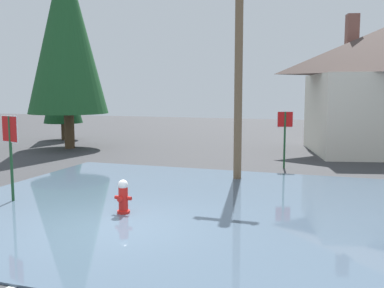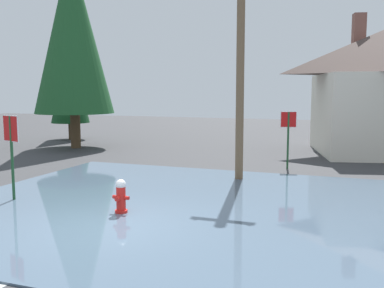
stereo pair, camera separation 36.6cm
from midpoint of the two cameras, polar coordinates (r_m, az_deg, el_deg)
name	(u,v)px [view 2 (the right image)]	position (r m, az deg, el deg)	size (l,w,h in m)	color
ground_plane	(114,229)	(10.71, -9.05, -10.69)	(80.00, 80.00, 0.10)	#38383A
flood_puddle	(200,207)	(12.14, 1.86, -8.14)	(13.93, 11.18, 0.04)	#4C6075
lane_stop_bar	(27,250)	(9.63, -19.36, -12.71)	(3.90, 0.30, 0.01)	silver
stop_sign_near	(11,140)	(13.54, -21.46, 0.48)	(0.72, 0.25, 2.47)	#1E4C28
fire_hydrant	(121,197)	(11.60, -8.21, -6.76)	(0.46, 0.39, 0.91)	red
utility_pole	(240,64)	(15.69, 6.89, 10.11)	(1.60, 0.28, 7.77)	brown
stop_sign_far	(288,129)	(18.30, 12.81, 1.92)	(0.62, 0.21, 2.32)	#1E4C28
pine_tree_tall_left	(69,84)	(29.59, -15.11, 7.46)	(2.43, 2.43, 6.07)	#4C3823
pine_tree_mid_left	(72,32)	(25.36, -14.68, 13.74)	(4.27, 4.27, 10.67)	#4C3823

